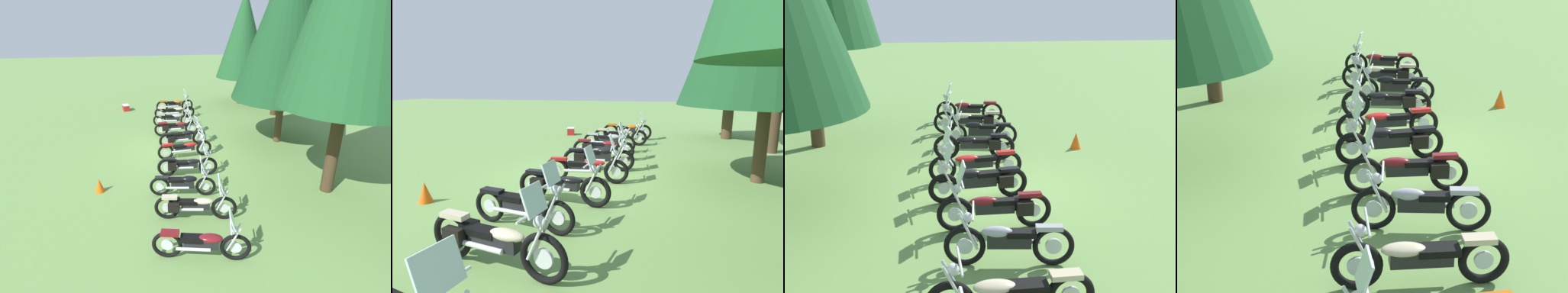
# 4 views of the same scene
# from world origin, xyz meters

# --- Properties ---
(ground_plane) EXTENTS (80.00, 80.00, 0.00)m
(ground_plane) POSITION_xyz_m (0.00, 0.00, 0.00)
(ground_plane) COLOR #6B934C
(motorcycle_1) EXTENTS (0.77, 2.36, 1.00)m
(motorcycle_1) POSITION_xyz_m (-5.03, 0.33, 0.43)
(motorcycle_1) COLOR black
(motorcycle_1) RESTS_ON ground_plane
(motorcycle_2) EXTENTS (0.77, 2.16, 1.00)m
(motorcycle_2) POSITION_xyz_m (-3.52, 0.09, 0.44)
(motorcycle_2) COLOR black
(motorcycle_2) RESTS_ON ground_plane
(motorcycle_3) EXTENTS (0.65, 2.22, 1.36)m
(motorcycle_3) POSITION_xyz_m (-2.13, 0.07, 0.45)
(motorcycle_3) COLOR black
(motorcycle_3) RESTS_ON ground_plane
(motorcycle_4) EXTENTS (0.78, 2.22, 1.35)m
(motorcycle_4) POSITION_xyz_m (-0.66, 0.21, 0.46)
(motorcycle_4) COLOR black
(motorcycle_4) RESTS_ON ground_plane
(motorcycle_5) EXTENTS (0.63, 2.32, 1.35)m
(motorcycle_5) POSITION_xyz_m (0.61, 0.18, 0.44)
(motorcycle_5) COLOR black
(motorcycle_5) RESTS_ON ground_plane
(motorcycle_6) EXTENTS (0.72, 2.23, 1.36)m
(motorcycle_6) POSITION_xyz_m (2.22, -0.02, 0.45)
(motorcycle_6) COLOR black
(motorcycle_6) RESTS_ON ground_plane
(motorcycle_7) EXTENTS (0.65, 2.15, 1.34)m
(motorcycle_7) POSITION_xyz_m (3.61, -0.32, 0.46)
(motorcycle_7) COLOR black
(motorcycle_7) RESTS_ON ground_plane
(motorcycle_8) EXTENTS (0.85, 2.35, 1.38)m
(motorcycle_8) POSITION_xyz_m (4.94, -0.19, 0.47)
(motorcycle_8) COLOR black
(motorcycle_8) RESTS_ON ground_plane
(motorcycle_9) EXTENTS (0.81, 2.34, 1.38)m
(motorcycle_9) POSITION_xyz_m (6.56, -0.27, 0.48)
(motorcycle_9) COLOR black
(motorcycle_9) RESTS_ON ground_plane
(traffic_cone) EXTENTS (0.32, 0.32, 0.48)m
(traffic_cone) POSITION_xyz_m (2.89, -3.08, 0.24)
(traffic_cone) COLOR #EA590F
(traffic_cone) RESTS_ON ground_plane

